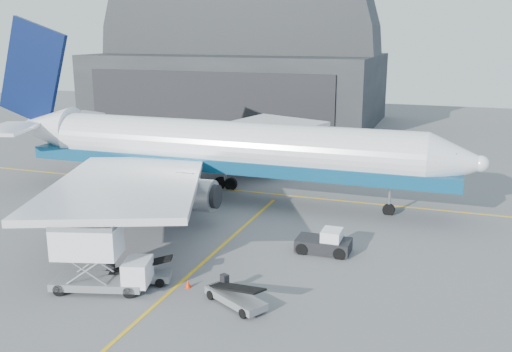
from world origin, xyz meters
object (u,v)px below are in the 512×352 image
at_px(catering_truck, 97,258).
at_px(belt_loader_a, 136,275).
at_px(belt_loader_b, 235,296).
at_px(airliner, 212,148).
at_px(pushback_tug, 325,243).

relative_size(catering_truck, belt_loader_a, 1.38).
bearing_deg(belt_loader_b, airliner, 146.71).
height_order(airliner, belt_loader_a, airliner).
relative_size(pushback_tug, belt_loader_b, 0.90).
bearing_deg(belt_loader_a, belt_loader_b, -26.17).
distance_m(airliner, catering_truck, 21.86).
relative_size(airliner, belt_loader_a, 10.66).
relative_size(airliner, belt_loader_b, 11.34).
bearing_deg(airliner, catering_truck, -85.65).
relative_size(pushback_tug, belt_loader_a, 0.84).
bearing_deg(belt_loader_a, catering_truck, -155.05).
xyz_separation_m(catering_truck, pushback_tug, (12.07, 11.01, -1.44)).
relative_size(belt_loader_a, belt_loader_b, 1.06).
relative_size(airliner, pushback_tug, 12.62).
height_order(belt_loader_a, belt_loader_b, belt_loader_a).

